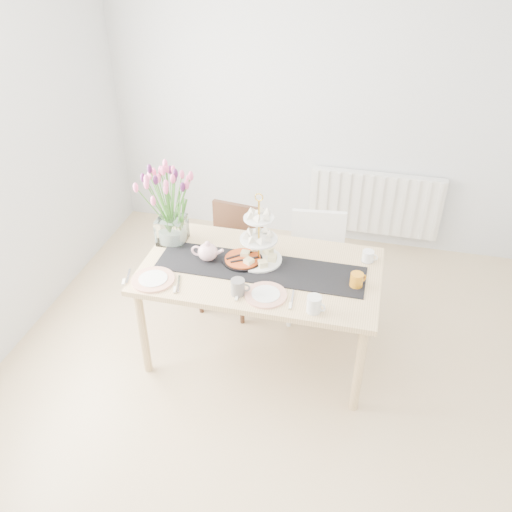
% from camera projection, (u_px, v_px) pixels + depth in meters
% --- Properties ---
extents(room_shell, '(4.50, 4.50, 4.50)m').
position_uv_depth(room_shell, '(274.00, 244.00, 2.86)').
color(room_shell, tan).
rests_on(room_shell, ground).
extents(radiator, '(1.20, 0.08, 0.60)m').
position_uv_depth(radiator, '(375.00, 203.00, 5.00)').
color(radiator, white).
rests_on(radiator, room_shell).
extents(dining_table, '(1.60, 0.90, 0.75)m').
position_uv_depth(dining_table, '(260.00, 278.00, 3.67)').
color(dining_table, tan).
rests_on(dining_table, ground).
extents(chair_brown, '(0.47, 0.47, 0.84)m').
position_uv_depth(chair_brown, '(233.00, 250.00, 4.29)').
color(chair_brown, '#392214').
rests_on(chair_brown, ground).
extents(chair_white, '(0.46, 0.46, 0.84)m').
position_uv_depth(chair_white, '(316.00, 258.00, 4.20)').
color(chair_white, white).
rests_on(chair_white, ground).
extents(table_runner, '(1.40, 0.35, 0.01)m').
position_uv_depth(table_runner, '(260.00, 268.00, 3.63)').
color(table_runner, black).
rests_on(table_runner, dining_table).
extents(tulip_vase, '(0.70, 0.70, 0.60)m').
position_uv_depth(tulip_vase, '(168.00, 194.00, 3.69)').
color(tulip_vase, silver).
rests_on(tulip_vase, dining_table).
extents(cake_stand, '(0.32, 0.32, 0.47)m').
position_uv_depth(cake_stand, '(259.00, 245.00, 3.63)').
color(cake_stand, gold).
rests_on(cake_stand, dining_table).
extents(teapot, '(0.22, 0.19, 0.14)m').
position_uv_depth(teapot, '(208.00, 252.00, 3.67)').
color(teapot, white).
rests_on(teapot, dining_table).
extents(cream_jug, '(0.10, 0.10, 0.08)m').
position_uv_depth(cream_jug, '(368.00, 256.00, 3.68)').
color(cream_jug, white).
rests_on(cream_jug, dining_table).
extents(tart_tin, '(0.27, 0.27, 0.03)m').
position_uv_depth(tart_tin, '(243.00, 260.00, 3.68)').
color(tart_tin, black).
rests_on(tart_tin, dining_table).
extents(mug_grey, '(0.10, 0.10, 0.11)m').
position_uv_depth(mug_grey, '(238.00, 287.00, 3.37)').
color(mug_grey, slate).
rests_on(mug_grey, dining_table).
extents(mug_white, '(0.12, 0.12, 0.11)m').
position_uv_depth(mug_white, '(314.00, 304.00, 3.23)').
color(mug_white, silver).
rests_on(mug_white, dining_table).
extents(mug_orange, '(0.12, 0.12, 0.10)m').
position_uv_depth(mug_orange, '(357.00, 280.00, 3.44)').
color(mug_orange, orange).
rests_on(mug_orange, dining_table).
extents(plate_left, '(0.35, 0.35, 0.01)m').
position_uv_depth(plate_left, '(153.00, 280.00, 3.51)').
color(plate_left, silver).
rests_on(plate_left, dining_table).
extents(plate_right, '(0.29, 0.29, 0.01)m').
position_uv_depth(plate_right, '(266.00, 295.00, 3.38)').
color(plate_right, silver).
rests_on(plate_right, dining_table).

